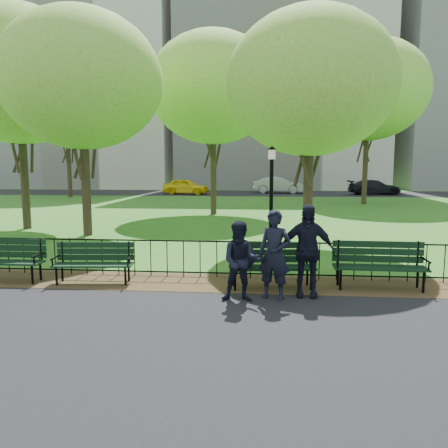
# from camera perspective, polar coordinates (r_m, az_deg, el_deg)

# --- Properties ---
(ground) EXTENTS (120.00, 120.00, 0.00)m
(ground) POSITION_cam_1_polar(r_m,az_deg,el_deg) (8.52, 4.43, -10.55)
(ground) COLOR #39691B
(asphalt_path) EXTENTS (60.00, 9.20, 0.01)m
(asphalt_path) POSITION_cam_1_polar(r_m,az_deg,el_deg) (5.39, 3.95, -21.77)
(asphalt_path) COLOR black
(asphalt_path) RESTS_ON ground
(dirt_strip) EXTENTS (60.00, 1.60, 0.01)m
(dirt_strip) POSITION_cam_1_polar(r_m,az_deg,el_deg) (9.95, 4.54, -7.79)
(dirt_strip) COLOR #342715
(dirt_strip) RESTS_ON ground
(far_street) EXTENTS (70.00, 9.00, 0.01)m
(far_street) POSITION_cam_1_polar(r_m,az_deg,el_deg) (43.18, 5.01, 4.02)
(far_street) COLOR black
(far_street) RESTS_ON ground
(iron_fence) EXTENTS (24.06, 0.06, 1.00)m
(iron_fence) POSITION_cam_1_polar(r_m,az_deg,el_deg) (10.32, 4.60, -4.46)
(iron_fence) COLOR black
(iron_fence) RESTS_ON ground
(apartment_west) EXTENTS (22.00, 15.00, 26.00)m
(apartment_west) POSITION_cam_1_polar(r_m,az_deg,el_deg) (61.17, -16.89, 16.98)
(apartment_west) COLOR silver
(apartment_west) RESTS_ON ground
(apartment_mid) EXTENTS (24.00, 15.00, 30.00)m
(apartment_mid) POSITION_cam_1_polar(r_m,az_deg,el_deg) (57.48, 7.34, 19.91)
(apartment_mid) COLOR beige
(apartment_mid) RESTS_ON ground
(park_bench_main) EXTENTS (1.93, 0.80, 1.06)m
(park_bench_main) POSITION_cam_1_polar(r_m,az_deg,el_deg) (9.46, 4.59, -4.50)
(park_bench_main) COLOR black
(park_bench_main) RESTS_ON ground
(park_bench_left_a) EXTENTS (1.80, 0.70, 1.00)m
(park_bench_left_a) POSITION_cam_1_polar(r_m,az_deg,el_deg) (10.36, -16.61, -4.30)
(park_bench_left_a) COLOR black
(park_bench_left_a) RESTS_ON ground
(park_bench_left_b) EXTENTS (1.88, 0.61, 1.06)m
(park_bench_left_b) POSITION_cam_1_polar(r_m,az_deg,el_deg) (11.29, -26.80, -3.66)
(park_bench_left_b) COLOR black
(park_bench_left_b) RESTS_ON ground
(park_bench_right_a) EXTENTS (1.97, 0.66, 1.11)m
(park_bench_right_a) POSITION_cam_1_polar(r_m,az_deg,el_deg) (10.05, 19.59, -4.43)
(park_bench_right_a) COLOR black
(park_bench_right_a) RESTS_ON ground
(lamppost) EXTENTS (0.29, 0.29, 3.21)m
(lamppost) POSITION_cam_1_polar(r_m,az_deg,el_deg) (12.40, 6.19, 3.36)
(lamppost) COLOR black
(lamppost) RESTS_ON ground
(tree_near_w) EXTENTS (5.99, 5.99, 8.35)m
(tree_near_w) POSITION_cam_1_polar(r_m,az_deg,el_deg) (17.77, -18.10, 17.41)
(tree_near_w) COLOR #2D2116
(tree_near_w) RESTS_ON ground
(tree_near_e) EXTENTS (5.45, 5.45, 7.59)m
(tree_near_e) POSITION_cam_1_polar(r_m,az_deg,el_deg) (14.88, 11.26, 17.56)
(tree_near_e) COLOR #2D2116
(tree_near_e) RESTS_ON ground
(tree_mid_w) EXTENTS (6.53, 6.53, 9.10)m
(tree_mid_w) POSITION_cam_1_polar(r_m,az_deg,el_deg) (20.64, -25.27, 17.10)
(tree_mid_w) COLOR #2D2116
(tree_mid_w) RESTS_ON ground
(tree_far_c) EXTENTS (7.04, 7.04, 9.81)m
(tree_far_c) POSITION_cam_1_polar(r_m,az_deg,el_deg) (24.65, -1.42, 17.29)
(tree_far_c) COLOR #2D2116
(tree_far_c) RESTS_ON ground
(tree_far_e) EXTENTS (8.06, 8.06, 11.23)m
(tree_far_e) POSITION_cam_1_polar(r_m,az_deg,el_deg) (32.57, 18.35, 16.29)
(tree_far_e) COLOR #2D2116
(tree_far_e) RESTS_ON ground
(tree_far_w) EXTENTS (8.04, 8.04, 11.21)m
(tree_far_w) POSITION_cam_1_polar(r_m,az_deg,el_deg) (40.26, -19.91, 14.45)
(tree_far_w) COLOR #2D2116
(tree_far_w) RESTS_ON ground
(person_left) EXTENTS (0.75, 0.60, 1.79)m
(person_left) POSITION_cam_1_polar(r_m,az_deg,el_deg) (8.71, 6.60, -4.01)
(person_left) COLOR black
(person_left) RESTS_ON asphalt_path
(person_mid) EXTENTS (0.78, 0.42, 1.58)m
(person_mid) POSITION_cam_1_polar(r_m,az_deg,el_deg) (8.53, 2.24, -4.90)
(person_mid) COLOR black
(person_mid) RESTS_ON asphalt_path
(person_right) EXTENTS (1.12, 0.50, 1.89)m
(person_right) POSITION_cam_1_polar(r_m,az_deg,el_deg) (8.97, 10.73, -3.43)
(person_right) COLOR black
(person_right) RESTS_ON asphalt_path
(taxi) EXTENTS (4.56, 2.35, 1.48)m
(taxi) POSITION_cam_1_polar(r_m,az_deg,el_deg) (41.55, -5.00, 4.92)
(taxi) COLOR yellow
(taxi) RESTS_ON far_street
(sedan_silver) EXTENTS (5.11, 2.34, 1.62)m
(sedan_silver) POSITION_cam_1_polar(r_m,az_deg,el_deg) (43.21, 7.22, 5.08)
(sedan_silver) COLOR #9A9CA1
(sedan_silver) RESTS_ON far_street
(sedan_dark) EXTENTS (4.85, 2.18, 1.38)m
(sedan_dark) POSITION_cam_1_polar(r_m,az_deg,el_deg) (43.08, 19.05, 4.56)
(sedan_dark) COLOR black
(sedan_dark) RESTS_ON far_street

